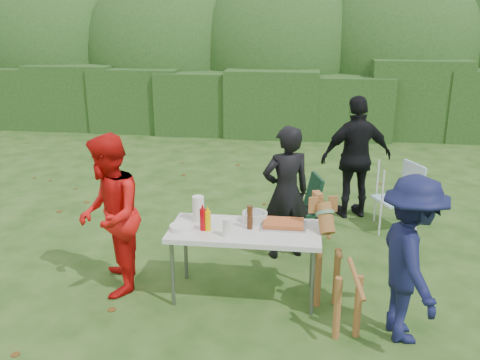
# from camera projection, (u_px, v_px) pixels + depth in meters

# --- Properties ---
(ground) EXTENTS (80.00, 80.00, 0.00)m
(ground) POSITION_uv_depth(u_px,v_px,m) (217.00, 302.00, 5.13)
(ground) COLOR #1E4211
(hedge_row) EXTENTS (22.00, 1.40, 1.70)m
(hedge_row) POSITION_uv_depth(u_px,v_px,m) (273.00, 99.00, 12.43)
(hedge_row) COLOR #23471C
(hedge_row) RESTS_ON ground
(shrub_backdrop) EXTENTS (20.00, 2.60, 3.20)m
(shrub_backdrop) POSITION_uv_depth(u_px,v_px,m) (277.00, 63.00, 13.72)
(shrub_backdrop) COLOR #3D6628
(shrub_backdrop) RESTS_ON ground
(folding_table) EXTENTS (1.50, 0.70, 0.74)m
(folding_table) POSITION_uv_depth(u_px,v_px,m) (245.00, 234.00, 5.05)
(folding_table) COLOR silver
(folding_table) RESTS_ON ground
(person_cook) EXTENTS (0.69, 0.59, 1.59)m
(person_cook) POSITION_uv_depth(u_px,v_px,m) (286.00, 193.00, 5.90)
(person_cook) COLOR black
(person_cook) RESTS_ON ground
(person_red_jacket) EXTENTS (0.85, 0.97, 1.67)m
(person_red_jacket) POSITION_uv_depth(u_px,v_px,m) (109.00, 216.00, 5.12)
(person_red_jacket) COLOR red
(person_red_jacket) RESTS_ON ground
(person_black_puffy) EXTENTS (1.10, 0.71, 1.74)m
(person_black_puffy) POSITION_uv_depth(u_px,v_px,m) (356.00, 158.00, 7.13)
(person_black_puffy) COLOR black
(person_black_puffy) RESTS_ON ground
(child) EXTENTS (0.70, 1.05, 1.51)m
(child) POSITION_uv_depth(u_px,v_px,m) (410.00, 260.00, 4.36)
(child) COLOR #13163F
(child) RESTS_ON ground
(dog) EXTENTS (0.74, 1.17, 1.04)m
(dog) POSITION_uv_depth(u_px,v_px,m) (338.00, 271.00, 4.67)
(dog) COLOR #98602F
(dog) RESTS_ON ground
(camping_chair) EXTENTS (0.65, 0.65, 0.85)m
(camping_chair) POSITION_uv_depth(u_px,v_px,m) (299.00, 208.00, 6.50)
(camping_chair) COLOR #11301F
(camping_chair) RESTS_ON ground
(lawn_chair) EXTENTS (0.72, 0.72, 0.92)m
(lawn_chair) POSITION_uv_depth(u_px,v_px,m) (397.00, 197.00, 6.77)
(lawn_chair) COLOR #3EA4D4
(lawn_chair) RESTS_ON ground
(food_tray) EXTENTS (0.45, 0.30, 0.02)m
(food_tray) POSITION_uv_depth(u_px,v_px,m) (283.00, 226.00, 5.09)
(food_tray) COLOR #B7B7BA
(food_tray) RESTS_ON folding_table
(focaccia_bread) EXTENTS (0.40, 0.26, 0.04)m
(focaccia_bread) POSITION_uv_depth(u_px,v_px,m) (284.00, 223.00, 5.08)
(focaccia_bread) COLOR #BA5A2C
(focaccia_bread) RESTS_ON food_tray
(mustard_bottle) EXTENTS (0.06, 0.06, 0.20)m
(mustard_bottle) POSITION_uv_depth(u_px,v_px,m) (208.00, 221.00, 4.97)
(mustard_bottle) COLOR #FFC000
(mustard_bottle) RESTS_ON folding_table
(ketchup_bottle) EXTENTS (0.06, 0.06, 0.22)m
(ketchup_bottle) POSITION_uv_depth(u_px,v_px,m) (203.00, 220.00, 4.98)
(ketchup_bottle) COLOR #AD050C
(ketchup_bottle) RESTS_ON folding_table
(beer_bottle) EXTENTS (0.06, 0.06, 0.24)m
(beer_bottle) POSITION_uv_depth(u_px,v_px,m) (250.00, 217.00, 5.01)
(beer_bottle) COLOR #47230F
(beer_bottle) RESTS_ON folding_table
(paper_towel_roll) EXTENTS (0.12, 0.12, 0.26)m
(paper_towel_roll) POSITION_uv_depth(u_px,v_px,m) (198.00, 208.00, 5.22)
(paper_towel_roll) COLOR white
(paper_towel_roll) RESTS_ON folding_table
(cup_stack) EXTENTS (0.08, 0.08, 0.18)m
(cup_stack) POSITION_uv_depth(u_px,v_px,m) (227.00, 228.00, 4.84)
(cup_stack) COLOR white
(cup_stack) RESTS_ON folding_table
(pasta_bowl) EXTENTS (0.26, 0.26, 0.10)m
(pasta_bowl) POSITION_uv_depth(u_px,v_px,m) (255.00, 217.00, 5.21)
(pasta_bowl) COLOR silver
(pasta_bowl) RESTS_ON folding_table
(plate_stack) EXTENTS (0.24, 0.24, 0.05)m
(plate_stack) POSITION_uv_depth(u_px,v_px,m) (182.00, 227.00, 5.01)
(plate_stack) COLOR white
(plate_stack) RESTS_ON folding_table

